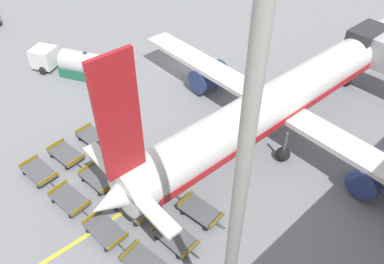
{
  "coord_description": "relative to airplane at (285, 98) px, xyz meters",
  "views": [
    {
      "loc": [
        27.78,
        -24.72,
        22.34
      ],
      "look_at": [
        11.28,
        -9.42,
        2.89
      ],
      "focal_mm": 35.0,
      "sensor_mm": 36.0,
      "label": 1
    }
  ],
  "objects": [
    {
      "name": "baggage_dolly_row_near_col_a",
      "position": [
        -9.45,
        -18.7,
        -3.07
      ],
      "size": [
        3.79,
        1.99,
        0.92
      ],
      "color": "#515459",
      "rests_on": "ground_plane"
    },
    {
      "name": "fuel_tanker_primary",
      "position": [
        -20.68,
        -8.5,
        -2.25
      ],
      "size": [
        9.62,
        6.7,
        3.09
      ],
      "color": "white",
      "rests_on": "ground_plane"
    },
    {
      "name": "baggage_dolly_row_mid_a_col_a",
      "position": [
        -9.79,
        -16.14,
        -3.07
      ],
      "size": [
        3.8,
        2.02,
        0.92
      ],
      "color": "#515459",
      "rests_on": "ground_plane"
    },
    {
      "name": "baggage_dolly_row_near_col_c",
      "position": [
        -1.19,
        -17.84,
        -3.07
      ],
      "size": [
        3.77,
        1.93,
        0.92
      ],
      "color": "#515459",
      "rests_on": "ground_plane"
    },
    {
      "name": "airplane",
      "position": [
        0.0,
        0.0,
        0.0
      ],
      "size": [
        34.55,
        37.96,
        13.59
      ],
      "color": "white",
      "rests_on": "ground_plane"
    },
    {
      "name": "baggage_dolly_row_mid_b_col_a",
      "position": [
        -10.07,
        -13.32,
        -3.07
      ],
      "size": [
        3.79,
        1.97,
        0.92
      ],
      "color": "#515459",
      "rests_on": "ground_plane"
    },
    {
      "name": "baggage_dolly_row_mid_b_col_b",
      "position": [
        -5.94,
        -12.88,
        -3.07
      ],
      "size": [
        3.77,
        1.93,
        0.92
      ],
      "color": "#515459",
      "rests_on": "ground_plane"
    },
    {
      "name": "baggage_dolly_row_near_col_b",
      "position": [
        -5.28,
        -18.3,
        -3.07
      ],
      "size": [
        3.81,
        2.04,
        0.92
      ],
      "color": "#515459",
      "rests_on": "ground_plane"
    },
    {
      "name": "stand_guidance_stripe",
      "position": [
        -1.74,
        -7.95,
        -3.55
      ],
      "size": [
        1.51,
        39.3,
        0.01
      ],
      "color": "yellow",
      "rests_on": "ground_plane"
    },
    {
      "name": "ground_plane",
      "position": [
        -13.98,
        1.07,
        -3.55
      ],
      "size": [
        500.0,
        500.0,
        0.0
      ],
      "primitive_type": "plane",
      "color": "gray"
    },
    {
      "name": "apron_light_mast",
      "position": [
        8.61,
        -16.51,
        11.21
      ],
      "size": [
        2.0,
        0.7,
        26.24
      ],
      "color": "#ADA89E",
      "rests_on": "ground_plane"
    },
    {
      "name": "baggage_dolly_row_mid_b_col_c",
      "position": [
        -1.95,
        -12.51,
        -3.07
      ],
      "size": [
        3.82,
        2.16,
        0.92
      ],
      "color": "#515459",
      "rests_on": "ground_plane"
    },
    {
      "name": "baggage_dolly_row_mid_a_col_c",
      "position": [
        -1.52,
        -15.28,
        -3.07
      ],
      "size": [
        3.8,
        2.01,
        0.92
      ],
      "color": "#515459",
      "rests_on": "ground_plane"
    },
    {
      "name": "baggage_dolly_row_mid_a_col_b",
      "position": [
        -5.6,
        -15.61,
        -3.07
      ],
      "size": [
        3.79,
        1.97,
        0.92
      ],
      "color": "#515459",
      "rests_on": "ground_plane"
    },
    {
      "name": "baggage_dolly_row_mid_b_col_d",
      "position": [
        2.07,
        -11.94,
        -3.07
      ],
      "size": [
        3.81,
        2.05,
        0.92
      ],
      "color": "#515459",
      "rests_on": "ground_plane"
    },
    {
      "name": "baggage_dolly_row_mid_a_col_d",
      "position": [
        2.48,
        -14.68,
        -3.07
      ],
      "size": [
        3.78,
        1.95,
        0.92
      ],
      "color": "#515459",
      "rests_on": "ground_plane"
    }
  ]
}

